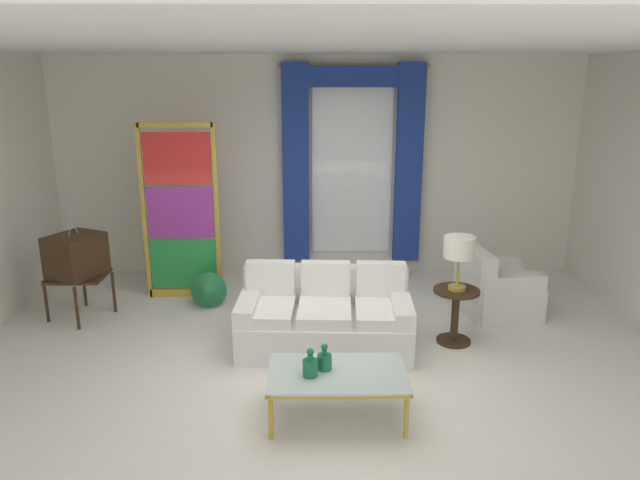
% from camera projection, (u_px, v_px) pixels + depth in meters
% --- Properties ---
extents(ground_plane, '(16.00, 16.00, 0.00)m').
position_uv_depth(ground_plane, '(319.00, 370.00, 5.78)').
color(ground_plane, white).
extents(wall_rear, '(8.00, 0.12, 3.00)m').
position_uv_depth(wall_rear, '(317.00, 167.00, 8.32)').
color(wall_rear, white).
rests_on(wall_rear, ground).
extents(ceiling_slab, '(8.00, 7.60, 0.04)m').
position_uv_depth(ceiling_slab, '(318.00, 45.00, 5.73)').
color(ceiling_slab, white).
extents(curtained_window, '(2.00, 0.17, 2.70)m').
position_uv_depth(curtained_window, '(353.00, 151.00, 8.10)').
color(curtained_window, white).
rests_on(curtained_window, ground).
extents(couch_white_long, '(1.80, 1.00, 0.86)m').
position_uv_depth(couch_white_long, '(325.00, 318.00, 6.23)').
color(couch_white_long, white).
rests_on(couch_white_long, ground).
extents(coffee_table, '(1.13, 0.69, 0.41)m').
position_uv_depth(coffee_table, '(337.00, 376.00, 4.89)').
color(coffee_table, silver).
rests_on(coffee_table, ground).
extents(bottle_blue_decanter, '(0.13, 0.13, 0.24)m').
position_uv_depth(bottle_blue_decanter, '(310.00, 366.00, 4.80)').
color(bottle_blue_decanter, '#196B3D').
rests_on(bottle_blue_decanter, coffee_table).
extents(bottle_crystal_tall, '(0.12, 0.12, 0.23)m').
position_uv_depth(bottle_crystal_tall, '(324.00, 360.00, 4.91)').
color(bottle_crystal_tall, '#196B3D').
rests_on(bottle_crystal_tall, coffee_table).
extents(vintage_tv, '(0.72, 0.75, 1.35)m').
position_uv_depth(vintage_tv, '(76.00, 257.00, 6.84)').
color(vintage_tv, '#382314').
rests_on(vintage_tv, ground).
extents(armchair_white, '(0.91, 0.90, 0.80)m').
position_uv_depth(armchair_white, '(494.00, 290.00, 7.07)').
color(armchair_white, white).
rests_on(armchair_white, ground).
extents(stained_glass_divider, '(0.95, 0.05, 2.20)m').
position_uv_depth(stained_glass_divider, '(181.00, 216.00, 7.39)').
color(stained_glass_divider, gold).
rests_on(stained_glass_divider, ground).
extents(peacock_figurine, '(0.44, 0.60, 0.50)m').
position_uv_depth(peacock_figurine, '(207.00, 292.00, 7.19)').
color(peacock_figurine, beige).
rests_on(peacock_figurine, ground).
extents(round_side_table, '(0.48, 0.48, 0.59)m').
position_uv_depth(round_side_table, '(455.00, 311.00, 6.28)').
color(round_side_table, '#382314').
rests_on(round_side_table, ground).
extents(table_lamp_brass, '(0.32, 0.32, 0.57)m').
position_uv_depth(table_lamp_brass, '(459.00, 250.00, 6.10)').
color(table_lamp_brass, '#B29338').
rests_on(table_lamp_brass, round_side_table).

